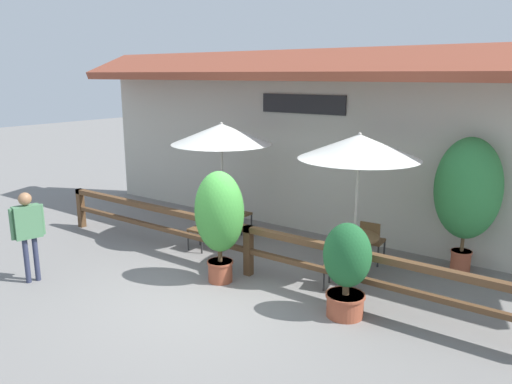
# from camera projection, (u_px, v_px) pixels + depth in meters

# --- Properties ---
(ground_plane) EXTENTS (60.00, 60.00, 0.00)m
(ground_plane) POSITION_uv_depth(u_px,v_px,m) (212.00, 294.00, 8.52)
(ground_plane) COLOR slate
(building_facade) EXTENTS (14.28, 1.49, 4.23)m
(building_facade) POSITION_uv_depth(u_px,v_px,m) (329.00, 142.00, 11.25)
(building_facade) COLOR #BCB7A8
(building_facade) RESTS_ON ground
(patio_railing) EXTENTS (10.40, 0.14, 0.95)m
(patio_railing) POSITION_uv_depth(u_px,v_px,m) (248.00, 239.00, 9.19)
(patio_railing) COLOR brown
(patio_railing) RESTS_ON ground
(patio_umbrella_near) EXTENTS (2.18, 2.18, 2.67)m
(patio_umbrella_near) POSITION_uv_depth(u_px,v_px,m) (221.00, 134.00, 10.72)
(patio_umbrella_near) COLOR #B7B2A8
(patio_umbrella_near) RESTS_ON ground
(dining_table_near) EXTENTS (0.88, 0.88, 0.77)m
(dining_table_near) POSITION_uv_depth(u_px,v_px,m) (223.00, 214.00, 11.13)
(dining_table_near) COLOR brown
(dining_table_near) RESTS_ON ground
(chair_near_streetside) EXTENTS (0.43, 0.43, 0.87)m
(chair_near_streetside) POSITION_uv_depth(u_px,v_px,m) (202.00, 226.00, 10.65)
(chair_near_streetside) COLOR brown
(chair_near_streetside) RESTS_ON ground
(chair_near_wallside) EXTENTS (0.42, 0.42, 0.87)m
(chair_near_wallside) POSITION_uv_depth(u_px,v_px,m) (239.00, 213.00, 11.71)
(chair_near_wallside) COLOR brown
(chair_near_wallside) RESTS_ON ground
(patio_umbrella_middle) EXTENTS (2.18, 2.18, 2.67)m
(patio_umbrella_middle) POSITION_uv_depth(u_px,v_px,m) (359.00, 147.00, 8.83)
(patio_umbrella_middle) COLOR #B7B2A8
(patio_umbrella_middle) RESTS_ON ground
(dining_table_middle) EXTENTS (0.88, 0.88, 0.77)m
(dining_table_middle) POSITION_uv_depth(u_px,v_px,m) (355.00, 243.00, 9.24)
(dining_table_middle) COLOR brown
(dining_table_middle) RESTS_ON ground
(chair_middle_streetside) EXTENTS (0.50, 0.50, 0.87)m
(chair_middle_streetside) POSITION_uv_depth(u_px,v_px,m) (339.00, 261.00, 8.69)
(chair_middle_streetside) COLOR brown
(chair_middle_streetside) RESTS_ON ground
(chair_middle_wallside) EXTENTS (0.45, 0.45, 0.87)m
(chair_middle_wallside) POSITION_uv_depth(u_px,v_px,m) (371.00, 240.00, 9.81)
(chair_middle_wallside) COLOR brown
(chair_middle_wallside) RESTS_ON ground
(potted_plant_broad_leaf) EXTENTS (0.75, 0.67, 1.50)m
(potted_plant_broad_leaf) POSITION_uv_depth(u_px,v_px,m) (347.00, 266.00, 7.56)
(potted_plant_broad_leaf) COLOR #9E4C33
(potted_plant_broad_leaf) RESTS_ON ground
(potted_plant_corner_fern) EXTENTS (0.91, 0.82, 2.03)m
(potted_plant_corner_fern) POSITION_uv_depth(u_px,v_px,m) (219.00, 216.00, 8.78)
(potted_plant_corner_fern) COLOR #9E4C33
(potted_plant_corner_fern) RESTS_ON ground
(potted_plant_entrance_palm) EXTENTS (1.20, 1.08, 2.57)m
(potted_plant_entrance_palm) POSITION_uv_depth(u_px,v_px,m) (468.00, 190.00, 9.13)
(potted_plant_entrance_palm) COLOR #9E4C33
(potted_plant_entrance_palm) RESTS_ON ground
(pedestrian) EXTENTS (0.31, 0.57, 1.66)m
(pedestrian) POSITION_uv_depth(u_px,v_px,m) (28.00, 225.00, 8.80)
(pedestrian) COLOR #2D334C
(pedestrian) RESTS_ON ground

